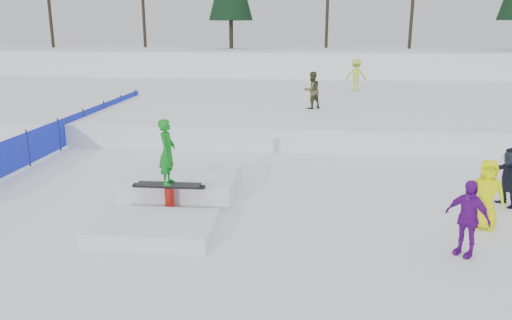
# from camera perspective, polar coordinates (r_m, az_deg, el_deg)

# --- Properties ---
(ground) EXTENTS (120.00, 120.00, 0.00)m
(ground) POSITION_cam_1_polar(r_m,az_deg,el_deg) (9.77, -4.15, -9.22)
(ground) COLOR white
(snow_berm) EXTENTS (60.00, 14.00, 2.40)m
(snow_berm) POSITION_cam_1_polar(r_m,az_deg,el_deg) (38.90, 3.47, 10.90)
(snow_berm) COLOR white
(snow_berm) RESTS_ON ground
(snow_midrise) EXTENTS (50.00, 18.00, 0.80)m
(snow_midrise) POSITION_cam_1_polar(r_m,az_deg,el_deg) (25.08, 2.08, 6.78)
(snow_midrise) COLOR white
(snow_midrise) RESTS_ON ground
(safety_fence) EXTENTS (0.05, 16.00, 1.10)m
(safety_fence) POSITION_cam_1_polar(r_m,az_deg,el_deg) (17.71, -21.57, 2.73)
(safety_fence) COLOR #1827C7
(safety_fence) RESTS_ON ground
(walker_olive) EXTENTS (0.91, 0.87, 1.47)m
(walker_olive) POSITION_cam_1_polar(r_m,az_deg,el_deg) (20.18, 6.41, 7.93)
(walker_olive) COLOR #454123
(walker_olive) RESTS_ON snow_midrise
(walker_ygreen) EXTENTS (1.07, 0.66, 1.60)m
(walker_ygreen) POSITION_cam_1_polar(r_m,az_deg,el_deg) (26.27, 11.35, 9.52)
(walker_ygreen) COLOR #B4D534
(walker_ygreen) RESTS_ON snow_midrise
(spectator_purple) EXTENTS (0.84, 0.83, 1.42)m
(spectator_purple) POSITION_cam_1_polar(r_m,az_deg,el_deg) (9.70, 22.99, -6.12)
(spectator_purple) COLOR #670F8F
(spectator_purple) RESTS_ON ground
(spectator_yellow) EXTENTS (0.77, 0.57, 1.45)m
(spectator_yellow) POSITION_cam_1_polar(r_m,az_deg,el_deg) (11.11, 24.82, -3.60)
(spectator_yellow) COLOR #EFFF00
(spectator_yellow) RESTS_ON ground
(spectator_dark) EXTENTS (0.80, 1.35, 1.38)m
(spectator_dark) POSITION_cam_1_polar(r_m,az_deg,el_deg) (12.77, 27.00, -1.70)
(spectator_dark) COLOR black
(spectator_dark) RESTS_ON ground
(jib_rail_feature) EXTENTS (2.60, 4.40, 2.11)m
(jib_rail_feature) POSITION_cam_1_polar(r_m,az_deg,el_deg) (11.70, -9.11, -3.61)
(jib_rail_feature) COLOR white
(jib_rail_feature) RESTS_ON ground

